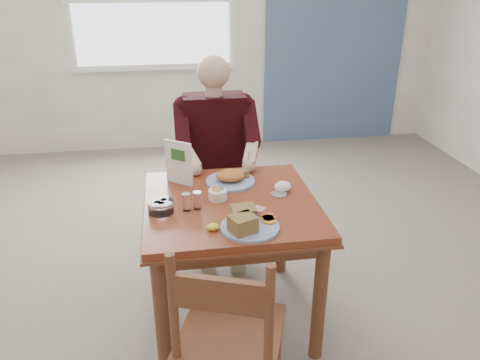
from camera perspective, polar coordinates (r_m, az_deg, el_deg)
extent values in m
plane|color=#635D50|center=(2.89, -1.00, -15.99)|extent=(6.00, 6.00, 0.00)
plane|color=white|center=(5.22, -6.01, 18.93)|extent=(5.50, 0.00, 5.50)
cube|color=#475C84|center=(5.53, 11.78, 18.86)|extent=(1.60, 0.02, 2.80)
ellipsoid|color=yellow|center=(2.20, -3.32, -5.74)|extent=(0.07, 0.06, 0.03)
ellipsoid|color=white|center=(2.57, 5.23, -0.80)|extent=(0.11, 0.09, 0.06)
cylinder|color=silver|center=(2.54, 4.75, -1.76)|extent=(0.11, 0.11, 0.01)
cube|color=white|center=(5.24, -10.24, 13.40)|extent=(1.72, 0.04, 0.06)
cube|color=maroon|center=(2.48, -1.12, -2.99)|extent=(0.90, 0.90, 0.04)
cube|color=brown|center=(2.49, -1.12, -3.55)|extent=(0.92, 0.92, 0.01)
cylinder|color=brown|center=(2.35, -9.52, -16.17)|extent=(0.07, 0.07, 0.71)
cylinder|color=brown|center=(2.44, 9.66, -14.31)|extent=(0.07, 0.07, 0.71)
cylinder|color=brown|center=(2.99, -9.59, -6.52)|extent=(0.07, 0.07, 0.71)
cylinder|color=brown|center=(3.06, 5.19, -5.42)|extent=(0.07, 0.07, 0.71)
cube|color=brown|center=(2.18, 0.33, -9.24)|extent=(0.80, 0.03, 0.08)
cube|color=brown|center=(2.86, -2.19, -0.72)|extent=(0.80, 0.03, 0.08)
cube|color=brown|center=(2.50, -10.04, -5.01)|extent=(0.03, 0.80, 0.08)
cube|color=brown|center=(2.59, 7.49, -3.73)|extent=(0.03, 0.80, 0.08)
cylinder|color=brown|center=(3.21, -5.67, -6.65)|extent=(0.04, 0.04, 0.45)
cylinder|color=brown|center=(3.24, 0.72, -6.17)|extent=(0.04, 0.04, 0.45)
cylinder|color=brown|center=(3.52, -6.06, -3.68)|extent=(0.04, 0.04, 0.45)
cylinder|color=brown|center=(3.55, -0.25, -3.28)|extent=(0.04, 0.04, 0.45)
cube|color=brown|center=(3.27, -2.90, -1.20)|extent=(0.42, 0.42, 0.03)
cylinder|color=brown|center=(3.33, -6.42, 3.57)|extent=(0.04, 0.04, 0.50)
cylinder|color=brown|center=(3.36, -0.27, 3.92)|extent=(0.04, 0.04, 0.50)
cube|color=brown|center=(3.31, -3.37, 5.37)|extent=(0.38, 0.03, 0.14)
cylinder|color=brown|center=(2.40, -4.53, -18.93)|extent=(0.05, 0.05, 0.45)
cylinder|color=brown|center=(2.35, 4.52, -20.08)|extent=(0.05, 0.05, 0.45)
cube|color=brown|center=(2.08, -1.08, -18.13)|extent=(0.54, 0.54, 0.03)
cylinder|color=brown|center=(1.83, -8.09, -15.51)|extent=(0.05, 0.05, 0.50)
cylinder|color=brown|center=(1.76, 3.57, -17.06)|extent=(0.05, 0.05, 0.50)
cube|color=brown|center=(1.73, -2.45, -13.82)|extent=(0.37, 0.16, 0.14)
cube|color=gray|center=(3.12, -4.52, -1.01)|extent=(0.13, 0.38, 0.12)
cube|color=gray|center=(3.14, -0.88, -0.77)|extent=(0.13, 0.38, 0.12)
cube|color=gray|center=(3.10, -4.05, -7.43)|extent=(0.10, 0.10, 0.48)
cube|color=gray|center=(3.12, -0.37, -7.15)|extent=(0.10, 0.10, 0.48)
cube|color=black|center=(3.15, -3.11, 5.20)|extent=(0.40, 0.22, 0.58)
sphere|color=black|center=(3.08, -6.76, 8.87)|extent=(0.15, 0.15, 0.15)
sphere|color=black|center=(3.11, 0.33, 9.22)|extent=(0.15, 0.15, 0.15)
cylinder|color=tan|center=(3.05, -3.20, 10.60)|extent=(0.11, 0.11, 0.08)
sphere|color=tan|center=(3.02, -3.25, 13.00)|extent=(0.21, 0.21, 0.21)
cube|color=black|center=(2.99, -7.14, 6.42)|extent=(0.09, 0.29, 0.27)
cube|color=black|center=(3.04, 1.24, 6.86)|extent=(0.09, 0.29, 0.27)
sphere|color=black|center=(2.92, -6.94, 3.88)|extent=(0.09, 0.09, 0.09)
sphere|color=black|center=(2.96, 1.61, 4.36)|extent=(0.09, 0.09, 0.09)
cube|color=tan|center=(2.85, -6.22, 2.64)|extent=(0.14, 0.23, 0.14)
cube|color=tan|center=(2.89, 1.34, 3.08)|extent=(0.14, 0.23, 0.14)
sphere|color=tan|center=(2.78, -5.46, 1.33)|extent=(0.08, 0.08, 0.08)
sphere|color=tan|center=(2.81, 1.06, 1.73)|extent=(0.08, 0.08, 0.08)
cylinder|color=silver|center=(2.79, 1.06, 2.68)|extent=(0.01, 0.05, 0.12)
cylinder|color=white|center=(2.21, 1.23, -5.78)|extent=(0.34, 0.34, 0.02)
cube|color=#A9884B|center=(2.15, 0.34, -5.37)|extent=(0.14, 0.14, 0.08)
cube|color=#A9884B|center=(2.23, 0.43, -4.20)|extent=(0.12, 0.10, 0.08)
cylinder|color=orange|center=(2.25, 3.62, -4.97)|extent=(0.07, 0.07, 0.01)
cylinder|color=orange|center=(2.27, 3.47, -4.69)|extent=(0.09, 0.09, 0.01)
cylinder|color=orange|center=(2.29, 3.32, -4.42)|extent=(0.09, 0.09, 0.01)
cube|color=pink|center=(2.31, 2.33, -3.78)|extent=(0.08, 0.08, 0.03)
cylinder|color=white|center=(2.68, -1.19, -0.18)|extent=(0.34, 0.34, 0.02)
ellipsoid|color=#BE7A2C|center=(2.67, -1.20, 0.57)|extent=(0.19, 0.17, 0.06)
cube|color=#A9884B|center=(2.71, -0.13, 0.76)|extent=(0.12, 0.09, 0.04)
cylinder|color=white|center=(2.48, -2.72, -1.80)|extent=(0.11, 0.11, 0.05)
cube|color=pink|center=(2.47, -2.98, -1.04)|extent=(0.04, 0.02, 0.02)
cube|color=#6699D8|center=(2.48, -2.38, -0.92)|extent=(0.04, 0.03, 0.02)
cube|color=#EAD159|center=(2.45, -2.73, -1.19)|extent=(0.04, 0.03, 0.02)
cube|color=white|center=(2.48, -3.11, -0.89)|extent=(0.04, 0.02, 0.02)
cylinder|color=white|center=(2.38, -6.54, -2.86)|extent=(0.05, 0.05, 0.08)
cylinder|color=silver|center=(2.36, -6.59, -1.84)|extent=(0.05, 0.05, 0.02)
cylinder|color=white|center=(2.39, -5.24, -2.68)|extent=(0.05, 0.05, 0.08)
cylinder|color=silver|center=(2.37, -5.28, -1.67)|extent=(0.05, 0.05, 0.02)
cylinder|color=white|center=(2.38, -9.63, -3.22)|extent=(0.16, 0.16, 0.06)
cylinder|color=white|center=(2.37, -10.05, -2.87)|extent=(0.04, 0.04, 0.02)
cylinder|color=white|center=(2.39, -9.28, -2.60)|extent=(0.04, 0.04, 0.02)
cylinder|color=white|center=(2.36, -9.56, -3.01)|extent=(0.04, 0.04, 0.02)
cube|color=white|center=(2.65, -7.47, 2.09)|extent=(0.15, 0.11, 0.25)
cube|color=#2D5926|center=(2.62, -7.59, 3.03)|extent=(0.07, 0.06, 0.06)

